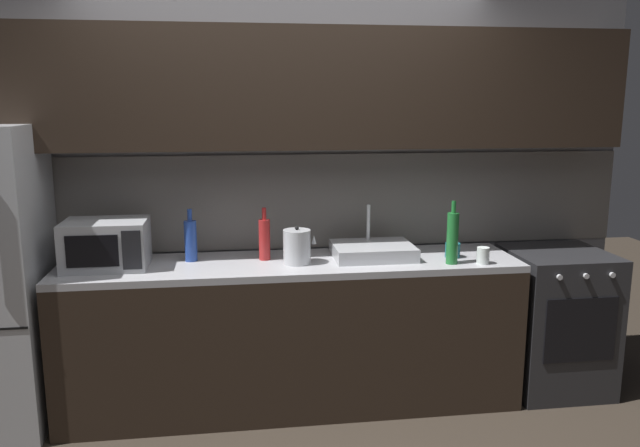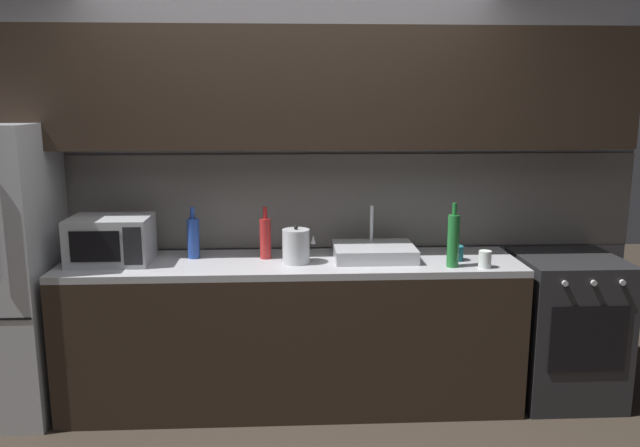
{
  "view_description": "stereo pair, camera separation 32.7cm",
  "coord_description": "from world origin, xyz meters",
  "px_view_note": "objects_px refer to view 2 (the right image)",
  "views": [
    {
      "loc": [
        -0.34,
        -2.68,
        1.84
      ],
      "look_at": [
        0.17,
        0.9,
        1.12
      ],
      "focal_mm": 35.3,
      "sensor_mm": 36.0,
      "label": 1
    },
    {
      "loc": [
        -0.01,
        -2.71,
        1.84
      ],
      "look_at": [
        0.17,
        0.9,
        1.12
      ],
      "focal_mm": 35.3,
      "sensor_mm": 36.0,
      "label": 2
    }
  ],
  "objects_px": {
    "oven_range": "(565,328)",
    "wine_bottle_blue": "(193,237)",
    "wine_bottle_green": "(453,240)",
    "mug_teal": "(456,253)",
    "microwave": "(111,240)",
    "wine_bottle_red": "(265,238)",
    "kettle": "(296,246)",
    "mug_clear": "(485,259)"
  },
  "relations": [
    {
      "from": "oven_range",
      "to": "wine_bottle_blue",
      "type": "distance_m",
      "value": 2.35
    },
    {
      "from": "wine_bottle_green",
      "to": "mug_teal",
      "type": "relative_size",
      "value": 4.11
    },
    {
      "from": "microwave",
      "to": "wine_bottle_red",
      "type": "bearing_deg",
      "value": 3.07
    },
    {
      "from": "kettle",
      "to": "wine_bottle_blue",
      "type": "xyz_separation_m",
      "value": [
        -0.61,
        0.15,
        0.03
      ]
    },
    {
      "from": "wine_bottle_blue",
      "to": "wine_bottle_green",
      "type": "bearing_deg",
      "value": -10.45
    },
    {
      "from": "wine_bottle_green",
      "to": "mug_clear",
      "type": "relative_size",
      "value": 3.79
    },
    {
      "from": "wine_bottle_red",
      "to": "wine_bottle_blue",
      "type": "height_order",
      "value": "wine_bottle_red"
    },
    {
      "from": "microwave",
      "to": "mug_teal",
      "type": "bearing_deg",
      "value": -1.6
    },
    {
      "from": "oven_range",
      "to": "wine_bottle_green",
      "type": "relative_size",
      "value": 2.44
    },
    {
      "from": "microwave",
      "to": "kettle",
      "type": "xyz_separation_m",
      "value": [
        1.08,
        -0.07,
        -0.03
      ]
    },
    {
      "from": "kettle",
      "to": "mug_clear",
      "type": "xyz_separation_m",
      "value": [
        1.07,
        -0.16,
        -0.05
      ]
    },
    {
      "from": "mug_clear",
      "to": "microwave",
      "type": "bearing_deg",
      "value": 173.93
    },
    {
      "from": "mug_teal",
      "to": "microwave",
      "type": "bearing_deg",
      "value": 178.4
    },
    {
      "from": "oven_range",
      "to": "mug_teal",
      "type": "height_order",
      "value": "mug_teal"
    },
    {
      "from": "microwave",
      "to": "wine_bottle_blue",
      "type": "relative_size",
      "value": 1.48
    },
    {
      "from": "wine_bottle_red",
      "to": "wine_bottle_blue",
      "type": "bearing_deg",
      "value": 175.93
    },
    {
      "from": "microwave",
      "to": "wine_bottle_red",
      "type": "xyz_separation_m",
      "value": [
        0.9,
        0.05,
        -0.01
      ]
    },
    {
      "from": "microwave",
      "to": "mug_teal",
      "type": "xyz_separation_m",
      "value": [
        2.03,
        -0.06,
        -0.09
      ]
    },
    {
      "from": "microwave",
      "to": "oven_range",
      "type": "bearing_deg",
      "value": -0.41
    },
    {
      "from": "oven_range",
      "to": "mug_clear",
      "type": "xyz_separation_m",
      "value": [
        -0.59,
        -0.21,
        0.5
      ]
    },
    {
      "from": "kettle",
      "to": "mug_teal",
      "type": "xyz_separation_m",
      "value": [
        0.95,
        0.01,
        -0.06
      ]
    },
    {
      "from": "kettle",
      "to": "mug_clear",
      "type": "distance_m",
      "value": 1.08
    },
    {
      "from": "wine_bottle_red",
      "to": "mug_clear",
      "type": "bearing_deg",
      "value": -12.46
    },
    {
      "from": "kettle",
      "to": "wine_bottle_green",
      "type": "xyz_separation_m",
      "value": [
        0.89,
        -0.13,
        0.06
      ]
    },
    {
      "from": "wine_bottle_green",
      "to": "wine_bottle_red",
      "type": "bearing_deg",
      "value": 167.03
    },
    {
      "from": "kettle",
      "to": "wine_bottle_red",
      "type": "distance_m",
      "value": 0.22
    },
    {
      "from": "microwave",
      "to": "wine_bottle_red",
      "type": "relative_size",
      "value": 1.47
    },
    {
      "from": "wine_bottle_red",
      "to": "mug_teal",
      "type": "xyz_separation_m",
      "value": [
        1.13,
        -0.1,
        -0.08
      ]
    },
    {
      "from": "wine_bottle_blue",
      "to": "oven_range",
      "type": "bearing_deg",
      "value": -2.48
    },
    {
      "from": "wine_bottle_green",
      "to": "mug_clear",
      "type": "height_order",
      "value": "wine_bottle_green"
    },
    {
      "from": "wine_bottle_red",
      "to": "mug_teal",
      "type": "height_order",
      "value": "wine_bottle_red"
    },
    {
      "from": "kettle",
      "to": "oven_range",
      "type": "bearing_deg",
      "value": 1.71
    },
    {
      "from": "oven_range",
      "to": "kettle",
      "type": "bearing_deg",
      "value": -178.29
    },
    {
      "from": "mug_clear",
      "to": "kettle",
      "type": "bearing_deg",
      "value": 171.54
    },
    {
      "from": "mug_clear",
      "to": "wine_bottle_red",
      "type": "bearing_deg",
      "value": 167.54
    },
    {
      "from": "microwave",
      "to": "kettle",
      "type": "relative_size",
      "value": 2.06
    },
    {
      "from": "microwave",
      "to": "kettle",
      "type": "distance_m",
      "value": 1.08
    },
    {
      "from": "wine_bottle_green",
      "to": "microwave",
      "type": "bearing_deg",
      "value": 174.24
    },
    {
      "from": "oven_range",
      "to": "wine_bottle_red",
      "type": "relative_size",
      "value": 2.87
    },
    {
      "from": "oven_range",
      "to": "microwave",
      "type": "height_order",
      "value": "microwave"
    },
    {
      "from": "kettle",
      "to": "wine_bottle_blue",
      "type": "distance_m",
      "value": 0.63
    },
    {
      "from": "oven_range",
      "to": "wine_bottle_red",
      "type": "height_order",
      "value": "wine_bottle_red"
    }
  ]
}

